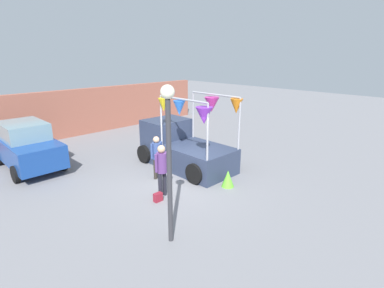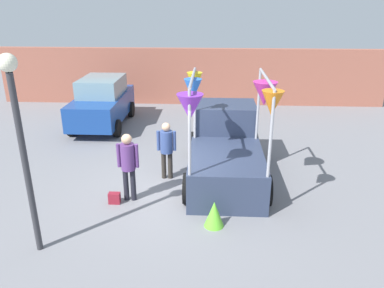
{
  "view_description": "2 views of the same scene",
  "coord_description": "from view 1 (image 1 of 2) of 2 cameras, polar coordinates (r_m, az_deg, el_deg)",
  "views": [
    {
      "loc": [
        -6.54,
        -7.48,
        4.51
      ],
      "look_at": [
        0.69,
        -0.14,
        1.38
      ],
      "focal_mm": 28.0,
      "sensor_mm": 36.0,
      "label": 1
    },
    {
      "loc": [
        1.04,
        -8.56,
        4.69
      ],
      "look_at": [
        0.55,
        0.5,
        1.17
      ],
      "focal_mm": 35.0,
      "sensor_mm": 36.0,
      "label": 2
    }
  ],
  "objects": [
    {
      "name": "ground_plane",
      "position": [
        10.91,
        -3.11,
        -7.52
      ],
      "size": [
        60.0,
        60.0,
        0.0
      ],
      "primitive_type": "plane",
      "color": "slate"
    },
    {
      "name": "vendor_truck",
      "position": [
        12.36,
        -1.95,
        -0.18
      ],
      "size": [
        2.49,
        4.11,
        3.0
      ],
      "color": "#2D3851",
      "rests_on": "ground"
    },
    {
      "name": "parked_car",
      "position": [
        13.78,
        -28.98,
        -0.23
      ],
      "size": [
        1.88,
        4.0,
        1.88
      ],
      "color": "navy",
      "rests_on": "ground"
    },
    {
      "name": "person_customer",
      "position": [
        9.65,
        -5.78,
        -4.13
      ],
      "size": [
        0.53,
        0.34,
        1.74
      ],
      "color": "black",
      "rests_on": "ground"
    },
    {
      "name": "person_vendor",
      "position": [
        11.07,
        -6.75,
        -1.81
      ],
      "size": [
        0.53,
        0.34,
        1.62
      ],
      "color": "#2D2823",
      "rests_on": "ground"
    },
    {
      "name": "handbag",
      "position": [
        9.68,
        -6.49,
        -10.03
      ],
      "size": [
        0.28,
        0.16,
        0.28
      ],
      "primitive_type": "cube",
      "color": "maroon",
      "rests_on": "ground"
    },
    {
      "name": "street_lamp",
      "position": [
        6.82,
        -4.45,
        -0.02
      ],
      "size": [
        0.32,
        0.32,
        3.87
      ],
      "color": "#333338",
      "rests_on": "ground"
    },
    {
      "name": "brick_boundary_wall",
      "position": [
        17.96,
        -22.54,
        5.34
      ],
      "size": [
        18.0,
        0.36,
        2.6
      ],
      "primitive_type": "cube",
      "color": "#9E5947",
      "rests_on": "ground"
    },
    {
      "name": "folded_kite_bundle_lime",
      "position": [
        10.62,
        6.85,
        -6.55
      ],
      "size": [
        0.46,
        0.46,
        0.6
      ],
      "primitive_type": "cone",
      "rotation": [
        0.0,
        0.0,
        0.05
      ],
      "color": "#66CC33",
      "rests_on": "ground"
    }
  ]
}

